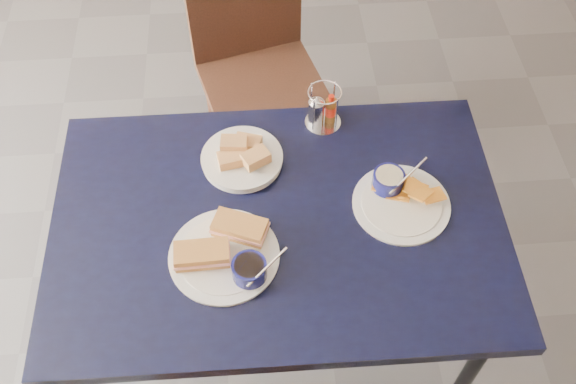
{
  "coord_description": "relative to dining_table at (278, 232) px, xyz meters",
  "views": [
    {
      "loc": [
        0.15,
        -0.96,
        2.21
      ],
      "look_at": [
        0.23,
        0.05,
        0.82
      ],
      "focal_mm": 40.0,
      "sensor_mm": 36.0,
      "label": 1
    }
  ],
  "objects": [
    {
      "name": "sandwich_plate",
      "position": [
        -0.14,
        -0.1,
        0.09
      ],
      "size": [
        0.31,
        0.29,
        0.12
      ],
      "color": "white",
      "rests_on": "dining_table"
    },
    {
      "name": "condiment_caddy",
      "position": [
        0.16,
        0.35,
        0.12
      ],
      "size": [
        0.11,
        0.11,
        0.14
      ],
      "color": "silver",
      "rests_on": "dining_table"
    },
    {
      "name": "dining_table",
      "position": [
        0.0,
        0.0,
        0.0
      ],
      "size": [
        1.25,
        0.84,
        0.75
      ],
      "color": "black",
      "rests_on": "ground"
    },
    {
      "name": "ground",
      "position": [
        -0.2,
        -0.01,
        -0.69
      ],
      "size": [
        6.0,
        6.0,
        0.0
      ],
      "primitive_type": "plane",
      "color": "#49494E",
      "rests_on": "ground"
    },
    {
      "name": "chair_far",
      "position": [
        -0.01,
        0.92,
        -0.15
      ],
      "size": [
        0.53,
        0.52,
        0.93
      ],
      "color": "black",
      "rests_on": "ground"
    },
    {
      "name": "plantain_plate",
      "position": [
        0.34,
        0.05,
        0.08
      ],
      "size": [
        0.27,
        0.27,
        0.12
      ],
      "color": "white",
      "rests_on": "dining_table"
    },
    {
      "name": "bread_basket",
      "position": [
        -0.09,
        0.21,
        0.09
      ],
      "size": [
        0.23,
        0.23,
        0.07
      ],
      "color": "white",
      "rests_on": "dining_table"
    }
  ]
}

